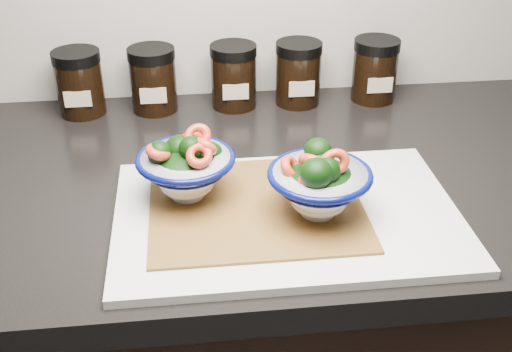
{
  "coord_description": "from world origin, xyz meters",
  "views": [
    {
      "loc": [
        -0.03,
        0.63,
        1.38
      ],
      "look_at": [
        0.05,
        1.34,
        0.96
      ],
      "focal_mm": 45.0,
      "sensor_mm": 36.0,
      "label": 1
    }
  ],
  "objects": [
    {
      "name": "cutting_board",
      "position": [
        0.09,
        1.32,
        0.91
      ],
      "size": [
        0.45,
        0.3,
        0.01
      ],
      "primitive_type": "cube",
      "color": "silver",
      "rests_on": "countertop"
    },
    {
      "name": "countertop",
      "position": [
        0.0,
        1.45,
        0.88
      ],
      "size": [
        3.5,
        0.6,
        0.04
      ],
      "primitive_type": "cube",
      "color": "black",
      "rests_on": "cabinet"
    },
    {
      "name": "spice_jar_a",
      "position": [
        -0.21,
        1.69,
        0.96
      ],
      "size": [
        0.08,
        0.08,
        0.11
      ],
      "color": "black",
      "rests_on": "countertop"
    },
    {
      "name": "bowl_left",
      "position": [
        -0.04,
        1.37,
        0.96
      ],
      "size": [
        0.13,
        0.13,
        0.1
      ],
      "rotation": [
        0.0,
        0.0,
        -0.1
      ],
      "color": "white",
      "rests_on": "bamboo_mat"
    },
    {
      "name": "bamboo_mat",
      "position": [
        0.05,
        1.34,
        0.91
      ],
      "size": [
        0.28,
        0.24,
        0.0
      ],
      "primitive_type": "cube",
      "color": "olive",
      "rests_on": "cutting_board"
    },
    {
      "name": "spice_jar_d",
      "position": [
        0.17,
        1.69,
        0.96
      ],
      "size": [
        0.08,
        0.08,
        0.11
      ],
      "color": "black",
      "rests_on": "countertop"
    },
    {
      "name": "spice_jar_e",
      "position": [
        0.31,
        1.69,
        0.96
      ],
      "size": [
        0.08,
        0.08,
        0.11
      ],
      "color": "black",
      "rests_on": "countertop"
    },
    {
      "name": "spice_jar_b",
      "position": [
        -0.09,
        1.69,
        0.96
      ],
      "size": [
        0.08,
        0.08,
        0.11
      ],
      "color": "black",
      "rests_on": "countertop"
    },
    {
      "name": "bowl_right",
      "position": [
        0.13,
        1.31,
        0.96
      ],
      "size": [
        0.13,
        0.13,
        0.11
      ],
      "rotation": [
        0.0,
        0.0,
        -0.15
      ],
      "color": "white",
      "rests_on": "bamboo_mat"
    },
    {
      "name": "spice_jar_c",
      "position": [
        0.05,
        1.69,
        0.96
      ],
      "size": [
        0.08,
        0.08,
        0.11
      ],
      "color": "black",
      "rests_on": "countertop"
    }
  ]
}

